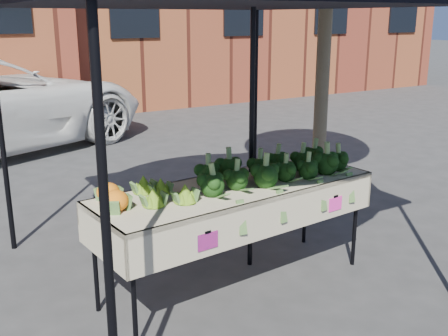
# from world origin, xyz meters

# --- Properties ---
(ground) EXTENTS (90.00, 90.00, 0.00)m
(ground) POSITION_xyz_m (0.00, 0.00, 0.00)
(ground) COLOR #2F2F32
(table) EXTENTS (2.46, 1.00, 0.90)m
(table) POSITION_xyz_m (-0.15, 0.02, 0.45)
(table) COLOR beige
(table) RESTS_ON ground
(canopy) EXTENTS (3.16, 3.16, 2.74)m
(canopy) POSITION_xyz_m (-0.17, 0.38, 1.37)
(canopy) COLOR black
(canopy) RESTS_ON ground
(broccoli_heap) EXTENTS (1.53, 0.56, 0.25)m
(broccoli_heap) POSITION_xyz_m (0.21, 0.05, 1.03)
(broccoli_heap) COLOR black
(broccoli_heap) RESTS_ON table
(romanesco_cluster) EXTENTS (0.42, 0.56, 0.19)m
(romanesco_cluster) POSITION_xyz_m (-0.81, 0.06, 1.00)
(romanesco_cluster) COLOR #6AA524
(romanesco_cluster) RESTS_ON table
(cauliflower_pair) EXTENTS (0.22, 0.42, 0.17)m
(cauliflower_pair) POSITION_xyz_m (-1.18, 0.09, 0.99)
(cauliflower_pair) COLOR orange
(cauliflower_pair) RESTS_ON table
(street_tree) EXTENTS (2.22, 2.22, 4.38)m
(street_tree) POSITION_xyz_m (1.58, 0.99, 2.19)
(street_tree) COLOR #1E4C14
(street_tree) RESTS_ON ground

